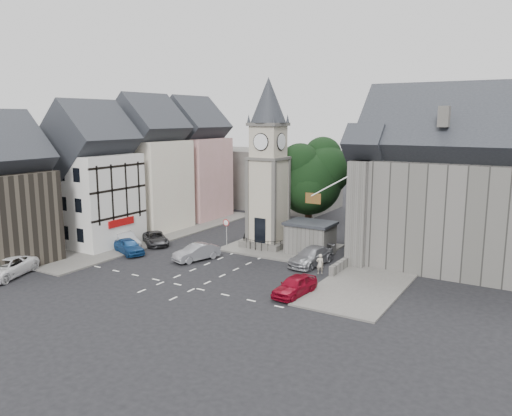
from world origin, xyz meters
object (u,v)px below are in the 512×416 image
Objects in this scene: car_west_blue at (129,246)px; car_east_red at (295,286)px; stone_shelter at (310,238)px; clock_tower at (268,164)px; pedestrian at (320,264)px.

car_east_red reaches higher than car_west_blue.
car_west_blue is (-14.57, -8.54, -0.83)m from stone_shelter.
stone_shelter is at bearing -5.84° from clock_tower.
car_west_blue is 0.99× the size of car_east_red.
clock_tower is at bearing 133.18° from car_east_red.
clock_tower reaches higher than car_east_red.
car_west_blue is (-9.77, -9.03, -7.41)m from clock_tower.
car_east_red is at bearing 63.05° from pedestrian.
clock_tower is 15.74m from car_east_red.
stone_shelter is 1.02× the size of car_east_red.
car_east_red is 5.57m from pedestrian.
clock_tower is 3.88× the size of car_west_blue.
stone_shelter reaches higher than pedestrian.
pedestrian is (3.20, -4.96, -0.72)m from stone_shelter.
clock_tower is at bearing 174.16° from stone_shelter.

